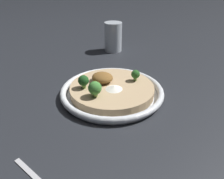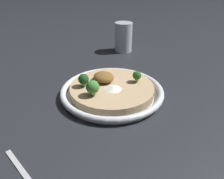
# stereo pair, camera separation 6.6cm
# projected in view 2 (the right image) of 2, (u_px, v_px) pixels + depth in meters

# --- Properties ---
(ground_plane) EXTENTS (6.00, 6.00, 0.00)m
(ground_plane) POSITION_uv_depth(u_px,v_px,m) (112.00, 95.00, 0.67)
(ground_plane) COLOR #23262B
(risotto_bowl) EXTENTS (0.31, 0.31, 0.03)m
(risotto_bowl) POSITION_uv_depth(u_px,v_px,m) (112.00, 91.00, 0.66)
(risotto_bowl) COLOR silver
(risotto_bowl) RESTS_ON ground_plane
(cheese_sprinkle) EXTENTS (0.05, 0.05, 0.01)m
(cheese_sprinkle) POSITION_uv_depth(u_px,v_px,m) (113.00, 88.00, 0.63)
(cheese_sprinkle) COLOR white
(cheese_sprinkle) RESTS_ON risotto_bowl
(crispy_onion_garnish) EXTENTS (0.07, 0.06, 0.03)m
(crispy_onion_garnish) POSITION_uv_depth(u_px,v_px,m) (103.00, 77.00, 0.67)
(crispy_onion_garnish) COLOR brown
(crispy_onion_garnish) RESTS_ON risotto_bowl
(broccoli_back) EXTENTS (0.04, 0.04, 0.04)m
(broccoli_back) POSITION_uv_depth(u_px,v_px,m) (93.00, 87.00, 0.59)
(broccoli_back) COLOR #84A856
(broccoli_back) RESTS_ON risotto_bowl
(broccoli_front_left) EXTENTS (0.03, 0.03, 0.04)m
(broccoli_front_left) POSITION_uv_depth(u_px,v_px,m) (137.00, 76.00, 0.66)
(broccoli_front_left) COLOR #84A856
(broccoli_front_left) RESTS_ON risotto_bowl
(broccoli_back_right) EXTENTS (0.03, 0.03, 0.04)m
(broccoli_back_right) POSITION_uv_depth(u_px,v_px,m) (84.00, 79.00, 0.64)
(broccoli_back_right) COLOR #759E4C
(broccoli_back_right) RESTS_ON risotto_bowl
(drinking_glass) EXTENTS (0.08, 0.08, 0.13)m
(drinking_glass) POSITION_uv_depth(u_px,v_px,m) (123.00, 37.00, 0.98)
(drinking_glass) COLOR silver
(drinking_glass) RESTS_ON ground_plane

